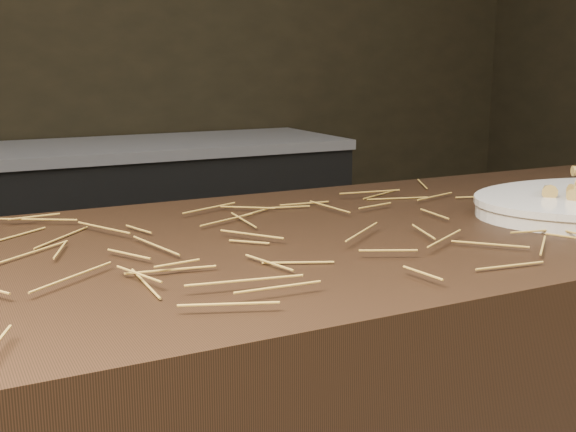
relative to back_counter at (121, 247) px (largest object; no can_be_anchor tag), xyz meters
name	(u,v)px	position (x,y,z in m)	size (l,w,h in m)	color
back_counter	(121,247)	(0.00, 0.00, 0.00)	(1.82, 0.62, 0.84)	black
straw_bedding	(228,239)	(-0.30, -1.88, 0.49)	(1.40, 0.60, 0.02)	olive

